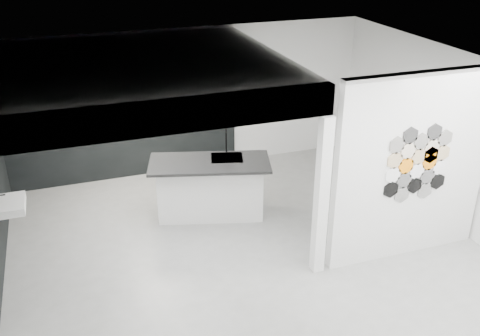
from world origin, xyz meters
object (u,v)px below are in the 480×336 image
kettle (175,105)px  wall_basin (11,205)px  utensil_cup (95,115)px  bottle_dark (99,113)px  stockpot (51,117)px  kitchen_island (210,187)px  partition_panel (412,168)px  glass_vase (199,103)px  glass_bowl (198,103)px

kettle → wall_basin: bearing=-159.5°
wall_basin → utensil_cup: 2.57m
kettle → bottle_dark: same height
stockpot → utensil_cup: 0.76m
stockpot → utensil_cup: stockpot is taller
kitchen_island → stockpot: (-2.37, 1.87, 0.89)m
stockpot → partition_panel: bearing=-39.0°
kettle → utensil_cup: bearing=165.3°
kettle → partition_panel: bearing=-71.4°
wall_basin → utensil_cup: (1.45, 2.07, 0.51)m
kettle → glass_vase: kettle is taller
partition_panel → kitchen_island: partition_panel is taller
stockpot → glass_vase: (2.70, 0.00, -0.04)m
glass_vase → utensil_cup: bearing=180.0°
kitchen_island → glass_bowl: 2.08m
glass_bowl → glass_vase: glass_vase is taller
glass_bowl → utensil_cup: 1.94m
partition_panel → glass_vase: (-2.08, 3.87, -0.02)m
wall_basin → kitchen_island: (3.06, 0.20, -0.32)m
kitchen_island → stockpot: kitchen_island is taller
partition_panel → glass_bowl: size_ratio=17.77×
stockpot → glass_vase: size_ratio=1.95×
kitchen_island → bottle_dark: kitchen_island is taller
kettle → bottle_dark: size_ratio=1.18×
stockpot → glass_vase: bearing=0.0°
kitchen_island → stockpot: 3.14m
wall_basin → glass_bowl: 4.00m
partition_panel → stockpot: partition_panel is taller
partition_panel → glass_bowl: (-2.08, 3.87, -0.02)m
kitchen_island → wall_basin: bearing=-160.7°
utensil_cup → stockpot: bearing=180.0°
bottle_dark → kitchen_island: bearing=-50.5°
glass_bowl → bottle_dark: 1.87m
kitchen_island → kettle: (-0.13, 1.87, 0.86)m
kitchen_island → stockpot: bearing=157.3°
glass_vase → utensil_cup: 1.94m
kettle → utensil_cup: size_ratio=1.87×
wall_basin → kettle: bearing=35.2°
wall_basin → stockpot: 2.25m
glass_bowl → bottle_dark: (-1.87, 0.00, 0.01)m
glass_vase → wall_basin: bearing=-148.7°
glass_bowl → bottle_dark: bearing=180.0°
wall_basin → glass_bowl: size_ratio=3.81×
partition_panel → bottle_dark: 5.53m
partition_panel → glass_bowl: bearing=118.3°
kitchen_island → glass_bowl: bearing=95.6°
wall_basin → glass_vase: glass_vase is taller
partition_panel → glass_bowl: 4.39m
partition_panel → kettle: partition_panel is taller
stockpot → glass_bowl: 2.69m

